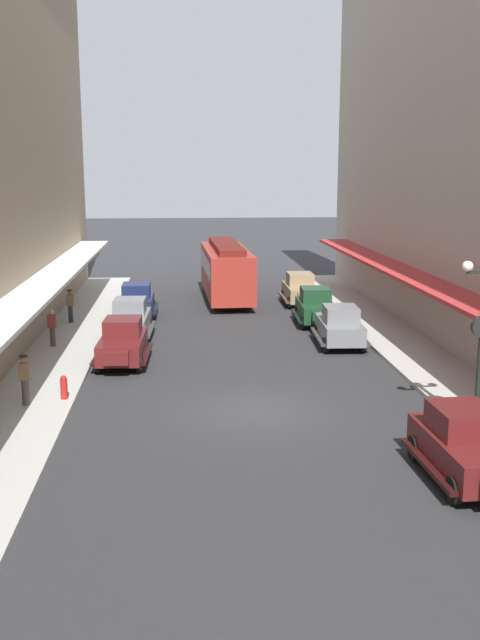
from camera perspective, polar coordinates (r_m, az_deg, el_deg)
The scene contains 15 objects.
ground_plane at distance 24.28m, azimuth 1.15°, elevation -7.00°, with size 200.00×200.00×0.00m, color #2D2D30.
sidewalk_left at distance 24.69m, azimuth -16.57°, elevation -7.00°, with size 3.00×60.00×0.15m, color #B7B5AD.
sidewalk_right at distance 26.08m, azimuth 17.88°, elevation -6.09°, with size 3.00×60.00×0.15m, color #B7B5AD.
parked_car_0 at distance 19.65m, azimuth 17.07°, elevation -9.17°, with size 2.23×4.29×1.84m.
parked_car_1 at distance 30.07m, azimuth -9.12°, elevation -1.63°, with size 2.27×4.31×1.84m.
parked_car_2 at distance 37.66m, azimuth 5.92°, elevation 1.11°, with size 2.29×4.31×1.84m.
parked_car_3 at distance 39.64m, azimuth -8.02°, elevation 1.58°, with size 2.16×4.27×1.84m.
parked_car_4 at distance 34.62m, azimuth -8.57°, elevation 0.12°, with size 2.28×4.31×1.84m.
parked_car_5 at distance 33.07m, azimuth 7.75°, elevation -0.39°, with size 2.30×4.32×1.84m.
parked_car_6 at distance 43.09m, azimuth 4.71°, elevation 2.45°, with size 2.17×4.27×1.84m.
streetcar at distance 44.30m, azimuth -1.08°, elevation 3.99°, with size 2.77×9.67×3.46m.
fire_hydrant at distance 25.51m, azimuth -13.53°, elevation -5.09°, with size 0.24×0.24×0.82m.
pedestrian_1 at distance 33.10m, azimuth -14.39°, elevation -0.56°, with size 0.36×0.24×1.64m.
pedestrian_2 at distance 38.10m, azimuth -13.06°, elevation 1.10°, with size 0.36×0.28×1.67m.
pedestrian_3 at distance 25.10m, azimuth -16.39°, elevation -4.44°, with size 0.36×0.28×1.67m.
Camera 1 is at (-2.35, -22.90, 7.72)m, focal length 41.17 mm.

